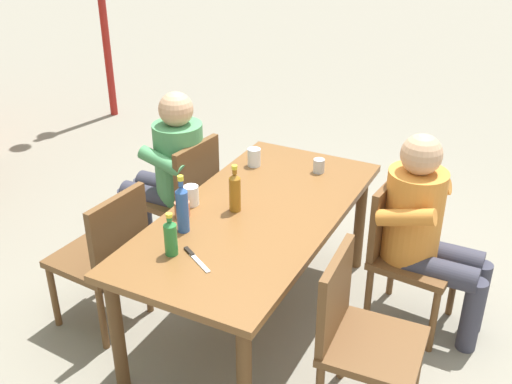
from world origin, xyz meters
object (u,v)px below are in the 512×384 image
(chair_far_left, at_px, (106,253))
(chair_far_right, at_px, (184,193))
(person_in_white_shirt, at_px, (170,167))
(cup_glass, at_px, (254,157))
(person_in_plaid_shirt, at_px, (426,226))
(cup_terracotta, at_px, (182,209))
(cup_white, at_px, (191,195))
(bottle_green, at_px, (171,237))
(chair_near_right, at_px, (403,247))
(cup_steel, at_px, (319,166))
(chair_near_left, at_px, (358,332))
(bottle_amber, at_px, (235,191))
(bottle_blue, at_px, (182,208))
(table_knife, at_px, (195,258))
(dining_table, at_px, (256,225))

(chair_far_left, bearing_deg, chair_far_right, 0.02)
(person_in_white_shirt, distance_m, cup_glass, 0.59)
(person_in_plaid_shirt, relative_size, cup_terracotta, 14.18)
(cup_white, bearing_deg, chair_far_right, 38.16)
(bottle_green, bearing_deg, person_in_white_shirt, 34.96)
(chair_far_right, xyz_separation_m, cup_white, (-0.48, -0.38, 0.30))
(chair_near_right, distance_m, cup_steel, 0.71)
(chair_near_left, relative_size, bottle_amber, 3.24)
(chair_far_right, distance_m, person_in_plaid_shirt, 1.58)
(bottle_blue, relative_size, cup_glass, 2.75)
(cup_white, bearing_deg, bottle_blue, -156.10)
(table_knife, bearing_deg, person_in_plaid_shirt, -43.63)
(chair_near_right, height_order, bottle_blue, bottle_blue)
(person_in_plaid_shirt, distance_m, cup_white, 1.30)
(chair_near_right, relative_size, bottle_blue, 2.78)
(bottle_blue, bearing_deg, chair_far_left, 96.95)
(chair_far_right, bearing_deg, chair_far_left, -179.98)
(chair_far_left, xyz_separation_m, cup_glass, (0.93, -0.45, 0.30))
(cup_glass, bearing_deg, dining_table, -151.88)
(chair_far_right, distance_m, chair_far_left, 0.80)
(cup_terracotta, xyz_separation_m, cup_white, (0.13, 0.03, 0.01))
(chair_far_left, bearing_deg, chair_near_right, -60.95)
(cup_terracotta, relative_size, table_knife, 0.38)
(chair_near_left, distance_m, bottle_blue, 1.05)
(cup_terracotta, xyz_separation_m, table_knife, (-0.32, -0.28, -0.04))
(table_knife, bearing_deg, person_in_white_shirt, 40.02)
(person_in_white_shirt, xyz_separation_m, cup_steel, (0.22, -0.96, 0.12))
(chair_far_right, relative_size, chair_near_left, 1.00)
(chair_near_left, height_order, bottle_green, bottle_green)
(bottle_blue, height_order, bottle_amber, bottle_blue)
(person_in_plaid_shirt, height_order, cup_glass, person_in_plaid_shirt)
(table_knife, bearing_deg, chair_far_right, 36.16)
(chair_near_right, xyz_separation_m, person_in_white_shirt, (-0.01, 1.57, 0.17))
(bottle_green, relative_size, cup_white, 1.98)
(chair_near_right, relative_size, cup_glass, 7.64)
(person_in_plaid_shirt, xyz_separation_m, bottle_amber, (-0.44, 0.95, 0.19))
(person_in_white_shirt, bearing_deg, person_in_plaid_shirt, -90.00)
(chair_near_right, relative_size, person_in_plaid_shirt, 0.74)
(dining_table, bearing_deg, cup_white, 104.02)
(chair_far_left, distance_m, cup_white, 0.58)
(chair_near_right, xyz_separation_m, bottle_green, (-0.96, 0.91, 0.34))
(cup_white, bearing_deg, dining_table, -75.98)
(cup_white, distance_m, cup_glass, 0.62)
(chair_near_right, height_order, cup_terracotta, chair_near_right)
(table_knife, bearing_deg, dining_table, -5.65)
(bottle_amber, bearing_deg, chair_far_right, 55.55)
(person_in_white_shirt, relative_size, table_knife, 5.45)
(chair_far_left, distance_m, bottle_green, 0.67)
(cup_terracotta, bearing_deg, chair_near_left, -99.82)
(dining_table, bearing_deg, table_knife, 174.35)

